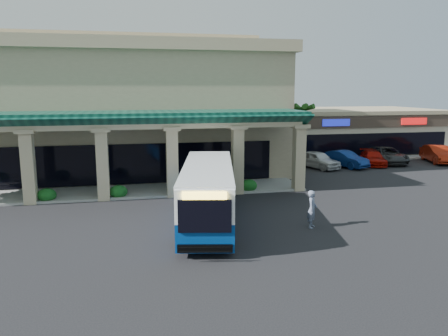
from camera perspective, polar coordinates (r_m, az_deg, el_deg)
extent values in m
plane|color=black|center=(25.36, 1.24, -6.19)|extent=(110.00, 110.00, 0.00)
imported|color=slate|center=(23.39, 11.43, -5.28)|extent=(0.79, 0.87, 1.99)
imported|color=silver|center=(41.06, 12.14, 1.08)|extent=(3.40, 4.99, 1.58)
imported|color=navy|center=(42.19, 15.45, 1.15)|extent=(3.43, 4.92, 1.54)
imported|color=#940B02|center=(44.25, 18.87, 1.24)|extent=(3.14, 4.93, 1.33)
imported|color=#2E2F30|center=(45.87, 20.41, 1.60)|extent=(3.11, 5.86, 1.57)
imported|color=maroon|center=(48.13, 26.13, 1.64)|extent=(3.12, 5.41, 1.69)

